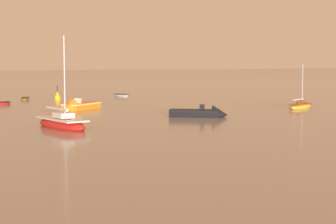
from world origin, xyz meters
The scene contains 7 objects.
sailboat_moored_0 centered at (-34.82, 24.84, 0.34)m, with size 2.78×7.17×7.85m.
rowboat_moored_3 centered at (-26.42, 61.53, 0.13)m, with size 2.12×3.15×0.47m.
rowboat_moored_4 centered at (-10.72, 61.48, 0.14)m, with size 1.67×3.51×0.53m.
motorboat_moored_0 centered at (-26.78, 41.02, 0.28)m, with size 6.12×5.05×2.05m.
motorboat_moored_1 centered at (-19.57, 26.33, 0.27)m, with size 5.55×5.26×1.95m.
sailboat_moored_2 centered at (-3.55, 29.11, 0.24)m, with size 5.07×3.15×5.44m.
channel_buoy centered at (-22.36, 59.16, 0.46)m, with size 0.90×0.90×2.30m.
Camera 1 is at (-51.25, -18.35, 5.27)m, focal length 59.58 mm.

